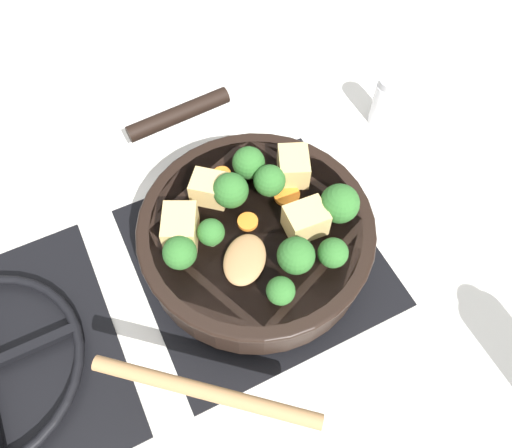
% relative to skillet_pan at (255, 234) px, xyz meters
% --- Properties ---
extents(ground_plane, '(2.40, 2.40, 0.00)m').
position_rel_skillet_pan_xyz_m(ground_plane, '(-0.00, -0.00, -0.06)').
color(ground_plane, white).
extents(front_burner_grate, '(0.31, 0.31, 0.03)m').
position_rel_skillet_pan_xyz_m(front_burner_grate, '(-0.00, -0.00, -0.05)').
color(front_burner_grate, black).
rests_on(front_burner_grate, ground_plane).
extents(skillet_pan, '(0.38, 0.29, 0.06)m').
position_rel_skillet_pan_xyz_m(skillet_pan, '(0.00, 0.00, 0.00)').
color(skillet_pan, black).
rests_on(skillet_pan, front_burner_grate).
extents(wooden_spoon, '(0.24, 0.23, 0.02)m').
position_rel_skillet_pan_xyz_m(wooden_spoon, '(-0.11, 0.09, 0.03)').
color(wooden_spoon, '#A87A4C').
rests_on(wooden_spoon, skillet_pan).
extents(tofu_cube_center_large, '(0.06, 0.06, 0.04)m').
position_rel_skillet_pan_xyz_m(tofu_cube_center_large, '(0.02, 0.09, 0.05)').
color(tofu_cube_center_large, '#DBB770').
rests_on(tofu_cube_center_large, skillet_pan).
extents(tofu_cube_near_handle, '(0.05, 0.06, 0.03)m').
position_rel_skillet_pan_xyz_m(tofu_cube_near_handle, '(0.06, 0.03, 0.04)').
color(tofu_cube_near_handle, '#DBB770').
rests_on(tofu_cube_near_handle, skillet_pan).
extents(tofu_cube_east_chunk, '(0.06, 0.05, 0.04)m').
position_rel_skillet_pan_xyz_m(tofu_cube_east_chunk, '(0.04, -0.07, 0.05)').
color(tofu_cube_east_chunk, '#DBB770').
rests_on(tofu_cube_east_chunk, skillet_pan).
extents(tofu_cube_west_chunk, '(0.04, 0.05, 0.04)m').
position_rel_skillet_pan_xyz_m(tofu_cube_west_chunk, '(-0.03, -0.05, 0.05)').
color(tofu_cube_west_chunk, '#DBB770').
rests_on(tofu_cube_west_chunk, skillet_pan).
extents(broccoli_floret_near_spoon, '(0.04, 0.04, 0.05)m').
position_rel_skillet_pan_xyz_m(broccoli_floret_near_spoon, '(-0.07, -0.01, 0.05)').
color(broccoli_floret_near_spoon, '#709956').
rests_on(broccoli_floret_near_spoon, skillet_pan).
extents(broccoli_floret_center_top, '(0.05, 0.05, 0.05)m').
position_rel_skillet_pan_xyz_m(broccoli_floret_center_top, '(-0.04, -0.09, 0.06)').
color(broccoli_floret_center_top, '#709956').
rests_on(broccoli_floret_center_top, skillet_pan).
extents(broccoli_floret_east_rim, '(0.04, 0.04, 0.05)m').
position_rel_skillet_pan_xyz_m(broccoli_floret_east_rim, '(0.04, 0.01, 0.05)').
color(broccoli_floret_east_rim, '#709956').
rests_on(broccoli_floret_east_rim, skillet_pan).
extents(broccoli_floret_west_rim, '(0.04, 0.04, 0.05)m').
position_rel_skillet_pan_xyz_m(broccoli_floret_west_rim, '(0.07, -0.02, 0.05)').
color(broccoli_floret_west_rim, '#709956').
rests_on(broccoli_floret_west_rim, skillet_pan).
extents(broccoli_floret_north_edge, '(0.03, 0.03, 0.04)m').
position_rel_skillet_pan_xyz_m(broccoli_floret_north_edge, '(-0.09, -0.05, 0.05)').
color(broccoli_floret_north_edge, '#709956').
rests_on(broccoli_floret_north_edge, skillet_pan).
extents(broccoli_floret_south_cluster, '(0.04, 0.04, 0.05)m').
position_rel_skillet_pan_xyz_m(broccoli_floret_south_cluster, '(-0.01, 0.10, 0.05)').
color(broccoli_floret_south_cluster, '#709956').
rests_on(broccoli_floret_south_cluster, skillet_pan).
extents(broccoli_floret_mid_floret, '(0.04, 0.04, 0.05)m').
position_rel_skillet_pan_xyz_m(broccoli_floret_mid_floret, '(0.03, -0.04, 0.05)').
color(broccoli_floret_mid_floret, '#709956').
rests_on(broccoli_floret_mid_floret, skillet_pan).
extents(broccoli_floret_small_inner, '(0.03, 0.03, 0.04)m').
position_rel_skillet_pan_xyz_m(broccoli_floret_small_inner, '(-0.10, 0.02, 0.05)').
color(broccoli_floret_small_inner, '#709956').
rests_on(broccoli_floret_small_inner, skillet_pan).
extents(broccoli_floret_tall_stem, '(0.03, 0.03, 0.04)m').
position_rel_skillet_pan_xyz_m(broccoli_floret_tall_stem, '(-0.01, 0.06, 0.05)').
color(broccoli_floret_tall_stem, '#709956').
rests_on(broccoli_floret_tall_stem, skillet_pan).
extents(carrot_slice_orange_thin, '(0.03, 0.03, 0.01)m').
position_rel_skillet_pan_xyz_m(carrot_slice_orange_thin, '(0.00, 0.01, 0.03)').
color(carrot_slice_orange_thin, orange).
rests_on(carrot_slice_orange_thin, skillet_pan).
extents(carrot_slice_near_center, '(0.02, 0.02, 0.01)m').
position_rel_skillet_pan_xyz_m(carrot_slice_near_center, '(-0.01, -0.08, 0.03)').
color(carrot_slice_near_center, orange).
rests_on(carrot_slice_near_center, skillet_pan).
extents(carrot_slice_edge_slice, '(0.03, 0.03, 0.01)m').
position_rel_skillet_pan_xyz_m(carrot_slice_edge_slice, '(0.02, -0.05, 0.03)').
color(carrot_slice_edge_slice, orange).
rests_on(carrot_slice_edge_slice, skillet_pan).
extents(carrot_slice_under_broccoli, '(0.02, 0.02, 0.01)m').
position_rel_skillet_pan_xyz_m(carrot_slice_under_broccoli, '(0.08, 0.01, 0.03)').
color(carrot_slice_under_broccoli, orange).
rests_on(carrot_slice_under_broccoli, skillet_pan).
extents(salt_shaker, '(0.04, 0.04, 0.09)m').
position_rel_skillet_pan_xyz_m(salt_shaker, '(0.13, -0.29, -0.02)').
color(salt_shaker, white).
rests_on(salt_shaker, ground_plane).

